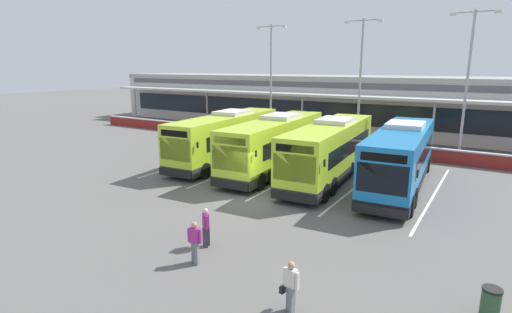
# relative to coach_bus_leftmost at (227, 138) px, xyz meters

# --- Properties ---
(ground_plane) EXTENTS (200.00, 200.00, 0.00)m
(ground_plane) POSITION_rel_coach_bus_leftmost_xyz_m (6.21, -6.30, -1.79)
(ground_plane) COLOR #605E5B
(terminal_building) EXTENTS (70.00, 13.00, 6.00)m
(terminal_building) POSITION_rel_coach_bus_leftmost_xyz_m (6.21, 20.61, 1.23)
(terminal_building) COLOR silver
(terminal_building) RESTS_ON ground
(red_barrier_wall) EXTENTS (60.00, 0.40, 1.10)m
(red_barrier_wall) POSITION_rel_coach_bus_leftmost_xyz_m (6.21, 8.20, -1.23)
(red_barrier_wall) COLOR maroon
(red_barrier_wall) RESTS_ON ground
(coach_bus_leftmost) EXTENTS (3.67, 12.31, 3.78)m
(coach_bus_leftmost) POSITION_rel_coach_bus_leftmost_xyz_m (0.00, 0.00, 0.00)
(coach_bus_leftmost) COLOR #B7DB2D
(coach_bus_leftmost) RESTS_ON ground
(coach_bus_left_centre) EXTENTS (3.67, 12.31, 3.78)m
(coach_bus_left_centre) POSITION_rel_coach_bus_leftmost_xyz_m (4.29, -0.16, 0.00)
(coach_bus_left_centre) COLOR #B7DB2D
(coach_bus_left_centre) RESTS_ON ground
(coach_bus_centre) EXTENTS (3.67, 12.31, 3.78)m
(coach_bus_centre) POSITION_rel_coach_bus_leftmost_xyz_m (8.29, -0.17, 0.00)
(coach_bus_centre) COLOR #B7DB2D
(coach_bus_centre) RESTS_ON ground
(coach_bus_right_centre) EXTENTS (3.67, 12.31, 3.78)m
(coach_bus_right_centre) POSITION_rel_coach_bus_leftmost_xyz_m (12.56, 0.19, 0.00)
(coach_bus_right_centre) COLOR #1972B7
(coach_bus_right_centre) RESTS_ON ground
(bay_stripe_far_west) EXTENTS (0.14, 13.00, 0.01)m
(bay_stripe_far_west) POSITION_rel_coach_bus_leftmost_xyz_m (-2.19, -0.30, -1.78)
(bay_stripe_far_west) COLOR silver
(bay_stripe_far_west) RESTS_ON ground
(bay_stripe_west) EXTENTS (0.14, 13.00, 0.01)m
(bay_stripe_west) POSITION_rel_coach_bus_leftmost_xyz_m (2.01, -0.30, -1.78)
(bay_stripe_west) COLOR silver
(bay_stripe_west) RESTS_ON ground
(bay_stripe_mid_west) EXTENTS (0.14, 13.00, 0.01)m
(bay_stripe_mid_west) POSITION_rel_coach_bus_leftmost_xyz_m (6.21, -0.30, -1.78)
(bay_stripe_mid_west) COLOR silver
(bay_stripe_mid_west) RESTS_ON ground
(bay_stripe_centre) EXTENTS (0.14, 13.00, 0.01)m
(bay_stripe_centre) POSITION_rel_coach_bus_leftmost_xyz_m (10.41, -0.30, -1.78)
(bay_stripe_centre) COLOR silver
(bay_stripe_centre) RESTS_ON ground
(bay_stripe_mid_east) EXTENTS (0.14, 13.00, 0.01)m
(bay_stripe_mid_east) POSITION_rel_coach_bus_leftmost_xyz_m (14.61, -0.30, -1.78)
(bay_stripe_mid_east) COLOR silver
(bay_stripe_mid_east) RESTS_ON ground
(pedestrian_with_handbag) EXTENTS (0.64, 0.40, 1.62)m
(pedestrian_with_handbag) POSITION_rel_coach_bus_leftmost_xyz_m (12.69, -14.18, -0.93)
(pedestrian_with_handbag) COLOR slate
(pedestrian_with_handbag) RESTS_ON ground
(pedestrian_in_dark_coat) EXTENTS (0.47, 0.42, 1.62)m
(pedestrian_in_dark_coat) POSITION_rel_coach_bus_leftmost_xyz_m (7.87, -12.12, -0.91)
(pedestrian_in_dark_coat) COLOR #33333D
(pedestrian_in_dark_coat) RESTS_ON ground
(pedestrian_child) EXTENTS (0.54, 0.30, 1.62)m
(pedestrian_child) POSITION_rel_coach_bus_leftmost_xyz_m (8.41, -13.42, -0.91)
(pedestrian_child) COLOR slate
(pedestrian_child) RESTS_ON ground
(lamp_post_west) EXTENTS (3.24, 0.28, 11.00)m
(lamp_post_west) POSITION_rel_coach_bus_leftmost_xyz_m (-2.60, 11.11, 4.50)
(lamp_post_west) COLOR #9E9EA3
(lamp_post_west) RESTS_ON ground
(lamp_post_centre) EXTENTS (3.24, 0.28, 11.00)m
(lamp_post_centre) POSITION_rel_coach_bus_leftmost_xyz_m (6.50, 10.89, 4.50)
(lamp_post_centre) COLOR #9E9EA3
(lamp_post_centre) RESTS_ON ground
(lamp_post_east) EXTENTS (3.24, 0.28, 11.00)m
(lamp_post_east) POSITION_rel_coach_bus_leftmost_xyz_m (14.85, 9.82, 4.50)
(lamp_post_east) COLOR #9E9EA3
(lamp_post_east) RESTS_ON ground
(litter_bin) EXTENTS (0.54, 0.54, 0.93)m
(litter_bin) POSITION_rel_coach_bus_leftmost_xyz_m (17.67, -11.38, -1.32)
(litter_bin) COLOR #2D5133
(litter_bin) RESTS_ON ground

